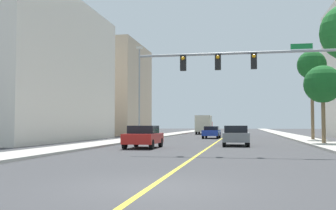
{
  "coord_description": "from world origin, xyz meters",
  "views": [
    {
      "loc": [
        2.27,
        -9.59,
        1.56
      ],
      "look_at": [
        -3.68,
        21.92,
        3.14
      ],
      "focal_mm": 42.21,
      "sensor_mm": 36.0,
      "label": 1
    }
  ],
  "objects": [
    {
      "name": "sidewalk_right",
      "position": [
        8.44,
        42.0,
        0.07
      ],
      "size": [
        2.73,
        168.0,
        0.15
      ],
      "primitive_type": "cube",
      "color": "#B2ADA3",
      "rests_on": "ground"
    },
    {
      "name": "palm_mid",
      "position": [
        8.39,
        22.37,
        4.62
      ],
      "size": [
        2.89,
        2.89,
        5.97
      ],
      "color": "brown",
      "rests_on": "sidewalk_right"
    },
    {
      "name": "sidewalk_left",
      "position": [
        -8.44,
        42.0,
        0.07
      ],
      "size": [
        2.73,
        168.0,
        0.15
      ],
      "primitive_type": "cube",
      "color": "#B2ADA3",
      "rests_on": "ground"
    },
    {
      "name": "lane_marking_center",
      "position": [
        0.0,
        42.0,
        0.0
      ],
      "size": [
        0.16,
        144.0,
        0.01
      ],
      "primitive_type": "cube",
      "color": "yellow",
      "rests_on": "ground"
    },
    {
      "name": "palm_far",
      "position": [
        8.83,
        29.78,
        7.15
      ],
      "size": [
        2.74,
        2.74,
        8.48
      ],
      "color": "brown",
      "rests_on": "sidewalk_right"
    },
    {
      "name": "building_left_far",
      "position": [
        -18.62,
        47.79,
        6.82
      ],
      "size": [
        11.87,
        14.16,
        13.63
      ],
      "primitive_type": "cube",
      "color": "tan",
      "rests_on": "ground"
    },
    {
      "name": "traffic_signal_mast",
      "position": [
        3.64,
        11.6,
        4.43
      ],
      "size": [
        10.89,
        0.36,
        5.73
      ],
      "color": "gray",
      "rests_on": "sidewalk_right"
    },
    {
      "name": "street_lamp",
      "position": [
        -7.58,
        27.51,
        5.09
      ],
      "size": [
        0.56,
        0.28,
        9.03
      ],
      "color": "gray",
      "rests_on": "sidewalk_left"
    },
    {
      "name": "delivery_truck",
      "position": [
        -3.84,
        54.27,
        1.6
      ],
      "size": [
        2.68,
        8.29,
        2.97
      ],
      "rotation": [
        0.0,
        0.0,
        0.03
      ],
      "color": "red",
      "rests_on": "ground"
    },
    {
      "name": "building_left_near",
      "position": [
        -19.75,
        24.9,
        6.7
      ],
      "size": [
        14.13,
        21.01,
        13.39
      ],
      "primitive_type": "cube",
      "color": "silver",
      "rests_on": "ground"
    },
    {
      "name": "ground",
      "position": [
        0.0,
        42.0,
        0.0
      ],
      "size": [
        192.0,
        192.0,
        0.0
      ],
      "primitive_type": "plane",
      "color": "#38383A"
    },
    {
      "name": "car_red",
      "position": [
        -4.17,
        15.78,
        0.77
      ],
      "size": [
        1.97,
        3.88,
        1.48
      ],
      "rotation": [
        0.0,
        0.0,
        0.0
      ],
      "color": "red",
      "rests_on": "ground"
    },
    {
      "name": "car_green",
      "position": [
        1.83,
        43.31,
        0.73
      ],
      "size": [
        1.77,
        4.2,
        1.41
      ],
      "rotation": [
        0.0,
        0.0,
        -0.01
      ],
      "color": "#196638",
      "rests_on": "ground"
    },
    {
      "name": "car_blue",
      "position": [
        -1.15,
        35.02,
        0.71
      ],
      "size": [
        1.85,
        4.34,
        1.36
      ],
      "rotation": [
        0.0,
        0.0,
        -0.02
      ],
      "color": "#1E389E",
      "rests_on": "ground"
    },
    {
      "name": "car_gray",
      "position": [
        1.77,
        19.91,
        0.76
      ],
      "size": [
        1.98,
        4.33,
        1.47
      ],
      "rotation": [
        0.0,
        0.0,
        0.03
      ],
      "color": "slate",
      "rests_on": "ground"
    }
  ]
}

